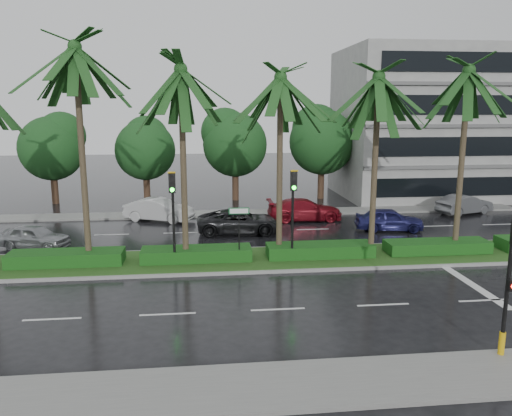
{
  "coord_description": "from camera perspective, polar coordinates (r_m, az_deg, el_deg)",
  "views": [
    {
      "loc": [
        -2.68,
        -22.02,
        7.25
      ],
      "look_at": [
        -0.1,
        1.5,
        2.51
      ],
      "focal_mm": 35.0,
      "sensor_mm": 36.0,
      "label": 1
    }
  ],
  "objects": [
    {
      "name": "car_grey",
      "position": [
        37.64,
        22.73,
        0.38
      ],
      "size": [
        2.75,
        4.39,
        1.37
      ],
      "primitive_type": "imported",
      "rotation": [
        0.0,
        0.0,
        1.91
      ],
      "color": "#515255",
      "rests_on": "ground"
    },
    {
      "name": "near_sidewalk",
      "position": [
        14.09,
        5.92,
        -19.41
      ],
      "size": [
        40.0,
        2.4,
        0.12
      ],
      "primitive_type": "cube",
      "color": "slate",
      "rests_on": "ground"
    },
    {
      "name": "median",
      "position": [
        24.26,
        0.35,
        -5.87
      ],
      "size": [
        36.0,
        4.0,
        0.15
      ],
      "color": "gray",
      "rests_on": "ground"
    },
    {
      "name": "car_darkgrey",
      "position": [
        29.44,
        -1.87,
        -1.55
      ],
      "size": [
        2.51,
        5.09,
        1.39
      ],
      "primitive_type": "imported",
      "rotation": [
        0.0,
        0.0,
        1.53
      ],
      "color": "black",
      "rests_on": "ground"
    },
    {
      "name": "signal_median_right",
      "position": [
        23.1,
        4.26,
        0.68
      ],
      "size": [
        0.34,
        0.42,
        4.36
      ],
      "color": "black",
      "rests_on": "median"
    },
    {
      "name": "car_silver",
      "position": [
        28.73,
        -23.99,
        -3.01
      ],
      "size": [
        2.49,
        3.95,
        1.25
      ],
      "primitive_type": "imported",
      "rotation": [
        0.0,
        0.0,
        1.27
      ],
      "color": "#919397",
      "rests_on": "ground"
    },
    {
      "name": "signal_near",
      "position": [
        16.05,
        27.08,
        -7.17
      ],
      "size": [
        0.34,
        0.45,
        4.36
      ],
      "color": "black",
      "rests_on": "near_sidewalk"
    },
    {
      "name": "ground",
      "position": [
        23.34,
        0.64,
        -6.78
      ],
      "size": [
        120.0,
        120.0,
        0.0
      ],
      "primitive_type": "plane",
      "color": "black",
      "rests_on": "ground"
    },
    {
      "name": "car_red",
      "position": [
        32.91,
        5.57,
        -0.19
      ],
      "size": [
        2.03,
        4.93,
        1.43
      ],
      "primitive_type": "imported",
      "rotation": [
        0.0,
        0.0,
        1.56
      ],
      "color": "maroon",
      "rests_on": "ground"
    },
    {
      "name": "far_sidewalk",
      "position": [
        34.88,
        -1.73,
        -0.58
      ],
      "size": [
        40.0,
        2.0,
        0.12
      ],
      "primitive_type": "cube",
      "color": "slate",
      "rests_on": "ground"
    },
    {
      "name": "hedge",
      "position": [
        24.16,
        0.36,
        -5.03
      ],
      "size": [
        35.2,
        1.4,
        0.6
      ],
      "color": "#144213",
      "rests_on": "median"
    },
    {
      "name": "signal_median_left",
      "position": [
        22.76,
        -9.48,
        0.4
      ],
      "size": [
        0.34,
        0.42,
        4.36
      ],
      "color": "black",
      "rests_on": "median"
    },
    {
      "name": "car_blue",
      "position": [
        31.08,
        14.98,
        -1.27
      ],
      "size": [
        2.19,
        4.21,
        1.37
      ],
      "primitive_type": "imported",
      "rotation": [
        0.0,
        0.0,
        1.42
      ],
      "color": "navy",
      "rests_on": "ground"
    },
    {
      "name": "street_sign",
      "position": [
        23.14,
        -1.95,
        -1.48
      ],
      "size": [
        0.95,
        0.09,
        2.6
      ],
      "color": "black",
      "rests_on": "median"
    },
    {
      "name": "car_white",
      "position": [
        33.2,
        -11.02,
        -0.2
      ],
      "size": [
        3.12,
        4.78,
        1.49
      ],
      "primitive_type": "imported",
      "rotation": [
        0.0,
        0.0,
        1.19
      ],
      "color": "#B9B9B9",
      "rests_on": "ground"
    },
    {
      "name": "lane_markings",
      "position": [
        23.48,
        8.19,
        -6.77
      ],
      "size": [
        34.0,
        13.06,
        0.01
      ],
      "color": "silver",
      "rests_on": "ground"
    },
    {
      "name": "building",
      "position": [
        44.62,
        20.17,
        9.03
      ],
      "size": [
        16.0,
        10.0,
        12.0
      ],
      "primitive_type": "cube",
      "color": "gray",
      "rests_on": "ground"
    },
    {
      "name": "palm_row",
      "position": [
        23.11,
        -2.8,
        13.96
      ],
      "size": [
        26.3,
        4.2,
        10.52
      ],
      "color": "#3A3121",
      "rests_on": "median"
    },
    {
      "name": "bg_trees",
      "position": [
        39.81,
        -2.07,
        7.49
      ],
      "size": [
        32.77,
        5.27,
        7.61
      ],
      "color": "#352618",
      "rests_on": "ground"
    }
  ]
}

